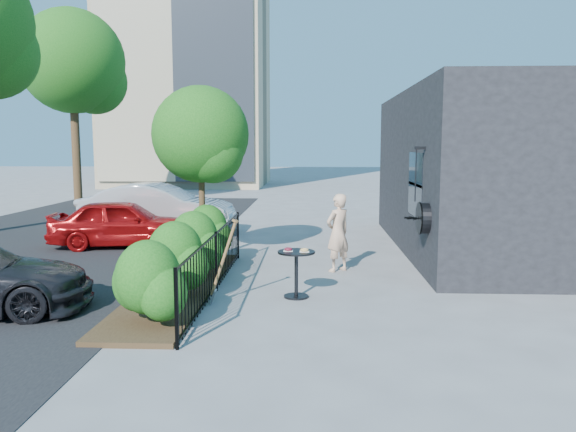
{
  "coord_description": "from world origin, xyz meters",
  "views": [
    {
      "loc": [
        0.26,
        -9.97,
        2.65
      ],
      "look_at": [
        -0.25,
        1.52,
        1.2
      ],
      "focal_mm": 35.0,
      "sensor_mm": 36.0,
      "label": 1
    }
  ],
  "objects_px": {
    "street_tree_far": "(73,68)",
    "woman": "(338,233)",
    "patio_tree": "(203,140)",
    "cafe_table": "(296,266)",
    "shovel": "(222,266)",
    "car_silver": "(158,209)",
    "car_red": "(123,223)"
  },
  "relations": [
    {
      "from": "car_silver",
      "to": "woman",
      "type": "bearing_deg",
      "value": -132.36
    },
    {
      "from": "street_tree_far",
      "to": "shovel",
      "type": "height_order",
      "value": "street_tree_far"
    },
    {
      "from": "cafe_table",
      "to": "woman",
      "type": "height_order",
      "value": "woman"
    },
    {
      "from": "cafe_table",
      "to": "car_silver",
      "type": "bearing_deg",
      "value": 121.96
    },
    {
      "from": "cafe_table",
      "to": "shovel",
      "type": "relative_size",
      "value": 0.6
    },
    {
      "from": "patio_tree",
      "to": "street_tree_far",
      "type": "distance_m",
      "value": 13.95
    },
    {
      "from": "patio_tree",
      "to": "shovel",
      "type": "bearing_deg",
      "value": -74.84
    },
    {
      "from": "shovel",
      "to": "car_red",
      "type": "relative_size",
      "value": 0.4
    },
    {
      "from": "shovel",
      "to": "car_red",
      "type": "xyz_separation_m",
      "value": [
        -3.46,
        5.23,
        -0.02
      ]
    },
    {
      "from": "street_tree_far",
      "to": "woman",
      "type": "relative_size",
      "value": 5.02
    },
    {
      "from": "cafe_table",
      "to": "street_tree_far",
      "type": "bearing_deg",
      "value": 124.66
    },
    {
      "from": "woman",
      "to": "patio_tree",
      "type": "bearing_deg",
      "value": -59.16
    },
    {
      "from": "patio_tree",
      "to": "car_red",
      "type": "xyz_separation_m",
      "value": [
        -2.48,
        1.62,
        -2.13
      ]
    },
    {
      "from": "street_tree_far",
      "to": "shovel",
      "type": "bearing_deg",
      "value": -59.63
    },
    {
      "from": "shovel",
      "to": "car_silver",
      "type": "relative_size",
      "value": 0.32
    },
    {
      "from": "cafe_table",
      "to": "woman",
      "type": "bearing_deg",
      "value": 68.98
    },
    {
      "from": "street_tree_far",
      "to": "car_red",
      "type": "distance_m",
      "value": 12.12
    },
    {
      "from": "cafe_table",
      "to": "woman",
      "type": "relative_size",
      "value": 0.53
    },
    {
      "from": "car_red",
      "to": "car_silver",
      "type": "distance_m",
      "value": 2.3
    },
    {
      "from": "street_tree_far",
      "to": "shovel",
      "type": "xyz_separation_m",
      "value": [
        8.68,
        -14.81,
        -5.27
      ]
    },
    {
      "from": "patio_tree",
      "to": "woman",
      "type": "bearing_deg",
      "value": -18.7
    },
    {
      "from": "woman",
      "to": "shovel",
      "type": "distance_m",
      "value": 3.3
    },
    {
      "from": "patio_tree",
      "to": "car_silver",
      "type": "relative_size",
      "value": 0.86
    },
    {
      "from": "shovel",
      "to": "car_silver",
      "type": "xyz_separation_m",
      "value": [
        -3.16,
        7.51,
        0.11
      ]
    },
    {
      "from": "patio_tree",
      "to": "street_tree_far",
      "type": "xyz_separation_m",
      "value": [
        -7.7,
        11.2,
        3.15
      ]
    },
    {
      "from": "patio_tree",
      "to": "street_tree_far",
      "type": "height_order",
      "value": "street_tree_far"
    },
    {
      "from": "cafe_table",
      "to": "car_silver",
      "type": "xyz_separation_m",
      "value": [
        -4.39,
        7.04,
        0.19
      ]
    },
    {
      "from": "patio_tree",
      "to": "cafe_table",
      "type": "height_order",
      "value": "patio_tree"
    },
    {
      "from": "street_tree_far",
      "to": "car_silver",
      "type": "height_order",
      "value": "street_tree_far"
    },
    {
      "from": "patio_tree",
      "to": "cafe_table",
      "type": "relative_size",
      "value": 4.49
    },
    {
      "from": "woman",
      "to": "car_red",
      "type": "height_order",
      "value": "woman"
    },
    {
      "from": "cafe_table",
      "to": "shovel",
      "type": "distance_m",
      "value": 1.32
    }
  ]
}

